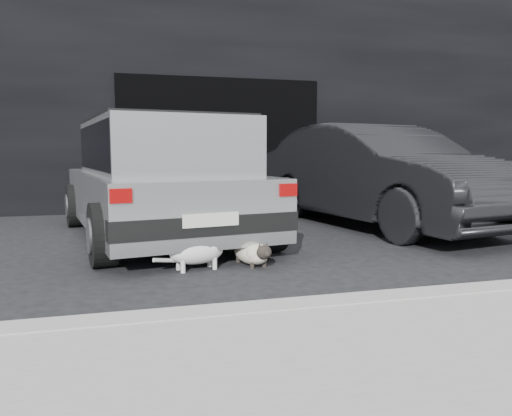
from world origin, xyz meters
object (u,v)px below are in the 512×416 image
object	(u,v)px
silver_hatchback	(159,174)
second_car	(378,176)
cat_white	(200,251)
cat_siamese	(253,253)

from	to	relation	value
silver_hatchback	second_car	world-z (taller)	silver_hatchback
silver_hatchback	cat_white	xyz separation A→B (m)	(0.23, -1.91, -0.68)
silver_hatchback	second_car	xyz separation A→B (m)	(3.36, 0.21, -0.07)
cat_siamese	cat_white	bearing A→B (deg)	-11.66
cat_siamese	cat_white	xyz separation A→B (m)	(-0.54, -0.01, 0.06)
second_car	cat_white	xyz separation A→B (m)	(-3.13, -2.12, -0.61)
second_car	cat_siamese	size ratio (longest dim) A/B	6.09
silver_hatchback	cat_siamese	distance (m)	2.19
cat_white	second_car	bearing A→B (deg)	112.45
second_car	cat_white	size ratio (longest dim) A/B	5.94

